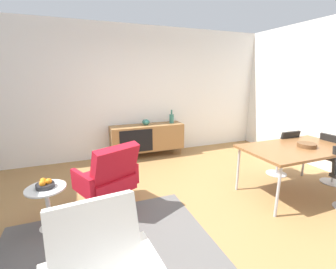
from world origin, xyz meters
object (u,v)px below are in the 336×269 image
sideboard (147,137)px  dining_table (297,150)px  dining_chair_back_right (282,151)px  fruit_bowl (45,184)px  side_table_round (48,203)px  wooden_bowl_on_table (307,145)px  vase_cobalt (146,122)px  lounge_chair_red (109,177)px  vase_sculptural_dark (172,118)px  dining_chair_far_end (334,157)px

sideboard → dining_table: size_ratio=1.00×
dining_chair_back_right → fruit_bowl: size_ratio=4.28×
sideboard → side_table_round: (-1.80, -2.00, -0.12)m
wooden_bowl_on_table → side_table_round: size_ratio=0.50×
dining_table → wooden_bowl_on_table: 0.16m
vase_cobalt → lounge_chair_red: size_ratio=0.17×
vase_cobalt → vase_sculptural_dark: vase_sculptural_dark is taller
vase_cobalt → dining_chair_back_right: (1.96, -1.88, -0.31)m
vase_sculptural_dark → wooden_bowl_on_table: bearing=-65.3°
sideboard → dining_chair_far_end: dining_chair_far_end is taller
dining_table → wooden_bowl_on_table: wooden_bowl_on_table is taller
dining_chair_far_end → lounge_chair_red: 3.60m
lounge_chair_red → dining_chair_back_right: bearing=-0.1°
dining_chair_far_end → side_table_round: bearing=174.3°
dining_chair_far_end → lounge_chair_red: (-3.56, 0.56, -0.00)m
dining_table → lounge_chair_red: bearing=168.1°
vase_sculptural_dark → fruit_bowl: vase_sculptural_dark is taller
sideboard → dining_chair_back_right: dining_chair_back_right is taller
sideboard → dining_chair_far_end: (2.48, -2.44, 0.03)m
vase_cobalt → dining_table: bearing=-56.5°
dining_chair_back_right → side_table_round: size_ratio=1.65×
dining_table → fruit_bowl: dining_table is taller
wooden_bowl_on_table → dining_chair_back_right: 0.71m
sideboard → dining_chair_far_end: size_ratio=1.87×
sideboard → fruit_bowl: bearing=-131.9°
vase_cobalt → wooden_bowl_on_table: 3.04m
dining_chair_far_end → fruit_bowl: 4.30m
sideboard → wooden_bowl_on_table: 3.04m
vase_cobalt → lounge_chair_red: lounge_chair_red is taller
dining_table → side_table_round: 3.44m
lounge_chair_red → dining_table: bearing=-11.9°
fruit_bowl → dining_chair_far_end: bearing=-5.7°
dining_chair_back_right → side_table_round: 3.74m
side_table_round → dining_chair_back_right: bearing=2.0°
dining_chair_far_end → side_table_round: (-4.28, 0.43, -0.15)m
vase_sculptural_dark → dining_table: 2.64m
vase_cobalt → dining_chair_far_end: (2.50, -2.44, -0.31)m
sideboard → fruit_bowl: sideboard is taller
dining_chair_far_end → dining_chair_back_right: same height
dining_chair_far_end → side_table_round: dining_chair_far_end is taller
side_table_round → lounge_chair_red: bearing=10.6°
wooden_bowl_on_table → dining_chair_back_right: size_ratio=0.30×
dining_table → dining_chair_back_right: 0.70m
sideboard → dining_chair_far_end: bearing=-44.5°
vase_cobalt → dining_chair_back_right: size_ratio=0.19×
sideboard → side_table_round: size_ratio=3.08×
dining_table → dining_chair_back_right: dining_chair_back_right is taller
dining_chair_back_right → vase_cobalt: bearing=136.3°
dining_chair_back_right → side_table_round: dining_chair_back_right is taller
sideboard → lounge_chair_red: size_ratio=1.69×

